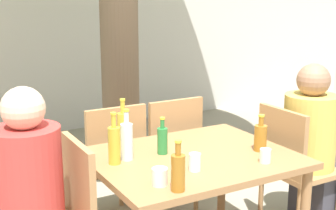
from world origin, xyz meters
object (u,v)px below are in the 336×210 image
object	(u,v)px
drinking_glass_0	(160,177)
amber_bottle_1	(260,137)
patio_chair_1	(292,162)
amber_bottle_0	(178,171)
person_seated_1	(317,154)
drinking_glass_1	(195,162)
patio_chair_3	(169,147)
drinking_glass_2	(265,156)
oil_cruet_3	(114,144)
water_bottle_4	(127,140)
green_bottle_2	(162,140)
oil_cruet_5	(123,129)
patio_chair_2	(111,158)
dining_table_front	(192,168)

from	to	relation	value
drinking_glass_0	amber_bottle_1	bearing A→B (deg)	11.88
patio_chair_1	amber_bottle_0	xyz separation A→B (m)	(-1.17, -0.40, 0.30)
person_seated_1	drinking_glass_0	bearing A→B (deg)	101.64
drinking_glass_0	drinking_glass_1	distance (m)	0.28
patio_chair_1	drinking_glass_1	distance (m)	1.00
patio_chair_3	drinking_glass_2	xyz separation A→B (m)	(0.06, -1.02, 0.24)
patio_chair_1	drinking_glass_2	xyz separation A→B (m)	(-0.53, -0.31, 0.24)
oil_cruet_3	water_bottle_4	world-z (taller)	water_bottle_4
amber_bottle_1	green_bottle_2	xyz separation A→B (m)	(-0.55, 0.25, -0.00)
water_bottle_4	oil_cruet_5	distance (m)	0.22
patio_chair_2	patio_chair_1	bearing A→B (deg)	146.22
patio_chair_1	oil_cruet_3	distance (m)	1.33
person_seated_1	oil_cruet_3	xyz separation A→B (m)	(-1.52, 0.10, 0.29)
patio_chair_2	water_bottle_4	bearing A→B (deg)	76.99
patio_chair_1	drinking_glass_1	bearing A→B (deg)	102.81
patio_chair_3	drinking_glass_1	distance (m)	1.02
person_seated_1	drinking_glass_2	size ratio (longest dim) A/B	14.74
dining_table_front	drinking_glass_1	world-z (taller)	drinking_glass_1
patio_chair_2	patio_chair_3	size ratio (longest dim) A/B	1.00
dining_table_front	oil_cruet_5	xyz separation A→B (m)	(-0.30, 0.34, 0.21)
patio_chair_1	person_seated_1	world-z (taller)	person_seated_1
person_seated_1	oil_cruet_5	size ratio (longest dim) A/B	3.81
dining_table_front	patio_chair_2	size ratio (longest dim) A/B	1.29
dining_table_front	patio_chair_3	distance (m)	0.76
green_bottle_2	drinking_glass_2	world-z (taller)	green_bottle_2
person_seated_1	amber_bottle_1	distance (m)	0.71
person_seated_1	drinking_glass_1	xyz separation A→B (m)	(-1.18, -0.22, 0.22)
patio_chair_2	oil_cruet_3	bearing A→B (deg)	69.71
oil_cruet_5	person_seated_1	bearing A→B (deg)	-13.86
patio_chair_3	water_bottle_4	xyz separation A→B (m)	(-0.61, -0.58, 0.31)
green_bottle_2	drinking_glass_2	xyz separation A→B (m)	(0.44, -0.43, -0.05)
patio_chair_3	green_bottle_2	bearing A→B (deg)	57.47
person_seated_1	oil_cruet_5	distance (m)	1.43
water_bottle_4	drinking_glass_0	bearing A→B (deg)	-91.76
drinking_glass_1	person_seated_1	bearing A→B (deg)	10.35
patio_chair_3	amber_bottle_0	size ratio (longest dim) A/B	3.52
patio_chair_1	oil_cruet_3	xyz separation A→B (m)	(-1.29, 0.10, 0.31)
dining_table_front	drinking_glass_1	size ratio (longest dim) A/B	12.11
green_bottle_2	oil_cruet_5	size ratio (longest dim) A/B	0.72
patio_chair_1	oil_cruet_5	bearing A→B (deg)	73.43
patio_chair_3	drinking_glass_2	distance (m)	1.05
patio_chair_3	drinking_glass_1	size ratio (longest dim) A/B	9.38
patio_chair_2	oil_cruet_3	distance (m)	0.72
drinking_glass_1	patio_chair_1	bearing A→B (deg)	12.81
patio_chair_2	amber_bottle_1	distance (m)	1.10
water_bottle_4	oil_cruet_5	xyz separation A→B (m)	(0.07, 0.21, 0.01)
patio_chair_3	oil_cruet_3	world-z (taller)	oil_cruet_3
amber_bottle_0	oil_cruet_3	world-z (taller)	oil_cruet_3
amber_bottle_1	oil_cruet_3	distance (m)	0.91
amber_bottle_0	person_seated_1	bearing A→B (deg)	16.04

